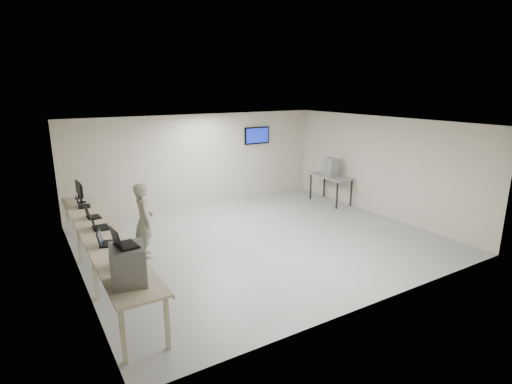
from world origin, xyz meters
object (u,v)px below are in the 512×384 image
side_table (331,178)px  soldier (144,220)px  workbench (102,235)px  equipment_box (128,265)px

side_table → soldier: bearing=-170.1°
workbench → soldier: bearing=27.1°
equipment_box → soldier: bearing=81.3°
equipment_box → side_table: 8.26m
workbench → equipment_box: equipment_box is taller
workbench → equipment_box: bearing=-91.5°
soldier → equipment_box: bearing=167.2°
workbench → side_table: bearing=12.4°
equipment_box → soldier: soldier is taller
workbench → side_table: 7.36m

